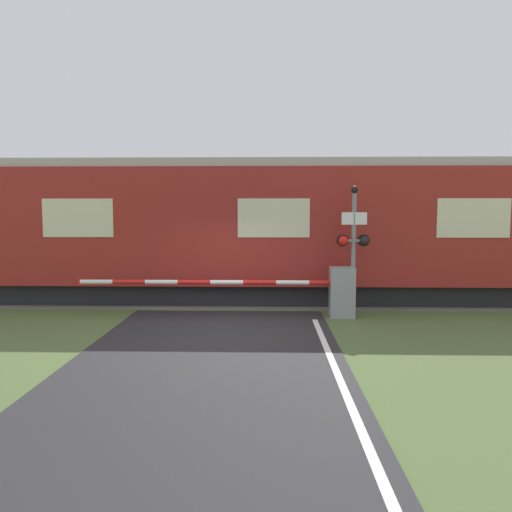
% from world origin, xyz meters
% --- Properties ---
extents(ground_plane, '(80.00, 80.00, 0.00)m').
position_xyz_m(ground_plane, '(0.00, 0.00, 0.00)').
color(ground_plane, '#4C6033').
extents(track_bed, '(36.00, 3.20, 0.13)m').
position_xyz_m(track_bed, '(0.00, 3.82, 0.02)').
color(track_bed, '#666056').
rests_on(track_bed, ground_plane).
extents(train, '(18.87, 2.95, 4.02)m').
position_xyz_m(train, '(1.17, 3.82, 2.06)').
color(train, black).
rests_on(train, ground_plane).
extents(crossing_barrier, '(6.88, 0.44, 1.24)m').
position_xyz_m(crossing_barrier, '(2.22, 1.40, 0.67)').
color(crossing_barrier, gray).
rests_on(crossing_barrier, ground_plane).
extents(signal_post, '(0.82, 0.26, 3.23)m').
position_xyz_m(signal_post, '(3.14, 1.56, 1.84)').
color(signal_post, gray).
rests_on(signal_post, ground_plane).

